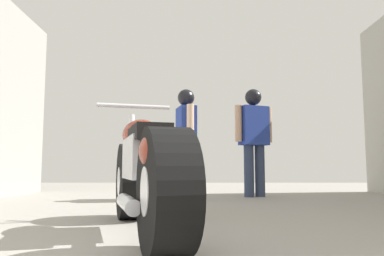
% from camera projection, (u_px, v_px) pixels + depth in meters
% --- Properties ---
extents(ground_plane, '(16.94, 16.94, 0.00)m').
position_uv_depth(ground_plane, '(216.00, 218.00, 3.46)').
color(ground_plane, gray).
extents(motorcycle_maroon_cruiser, '(0.91, 2.18, 1.03)m').
position_uv_depth(motorcycle_maroon_cruiser, '(143.00, 172.00, 2.68)').
color(motorcycle_maroon_cruiser, black).
rests_on(motorcycle_maroon_cruiser, ground_plane).
extents(mechanic_in_blue, '(0.67, 0.40, 1.74)m').
position_uv_depth(mechanic_in_blue, '(252.00, 132.00, 6.15)').
color(mechanic_in_blue, '#2D3851').
rests_on(mechanic_in_blue, ground_plane).
extents(mechanic_with_helmet, '(0.33, 0.64, 1.63)m').
position_uv_depth(mechanic_with_helmet, '(184.00, 133.00, 5.62)').
color(mechanic_with_helmet, '#2D3851').
rests_on(mechanic_with_helmet, ground_plane).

